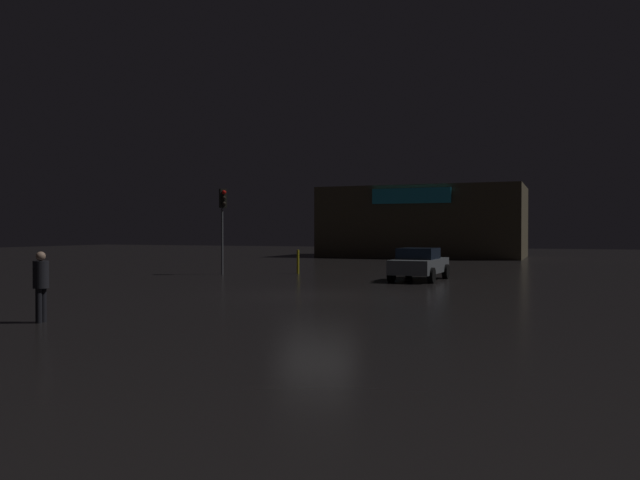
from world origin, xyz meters
name	(u,v)px	position (x,y,z in m)	size (l,w,h in m)	color
ground_plane	(317,295)	(0.00, 0.00, 0.00)	(120.00, 120.00, 0.00)	black
store_building	(423,222)	(-3.30, 31.64, 2.81)	(15.76, 8.88, 5.60)	brown
traffic_signal_opposite	(223,208)	(-7.75, 7.32, 3.16)	(0.42, 0.42, 4.09)	#595B60
car_near	(419,264)	(1.72, 7.32, 0.70)	(1.99, 4.05, 1.36)	slate
pedestrian	(41,281)	(-3.59, -7.78, 0.93)	(0.39, 0.39, 1.60)	black
bollard_kerb_a	(298,262)	(-4.64, 9.13, 0.58)	(0.12, 0.12, 1.17)	gold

